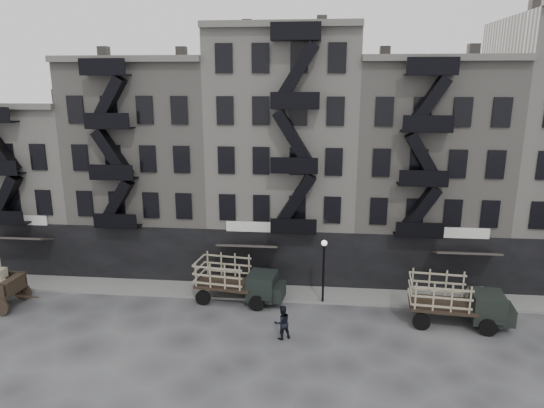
# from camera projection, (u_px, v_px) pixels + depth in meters

# --- Properties ---
(ground) EXTENTS (140.00, 140.00, 0.00)m
(ground) POSITION_uv_depth(u_px,v_px,m) (272.00, 321.00, 28.83)
(ground) COLOR #38383A
(ground) RESTS_ON ground
(sidewalk) EXTENTS (55.00, 2.50, 0.15)m
(sidewalk) POSITION_uv_depth(u_px,v_px,m) (278.00, 293.00, 32.43)
(sidewalk) COLOR slate
(sidewalk) RESTS_ON ground
(building_west) EXTENTS (10.00, 11.35, 13.20)m
(building_west) POSITION_uv_depth(u_px,v_px,m) (35.00, 181.00, 38.70)
(building_west) COLOR #AEAAA0
(building_west) RESTS_ON ground
(building_midwest) EXTENTS (10.00, 11.35, 16.20)m
(building_midwest) POSITION_uv_depth(u_px,v_px,m) (156.00, 165.00, 37.36)
(building_midwest) COLOR gray
(building_midwest) RESTS_ON ground
(building_center) EXTENTS (10.00, 11.35, 18.20)m
(building_center) POSITION_uv_depth(u_px,v_px,m) (285.00, 154.00, 36.15)
(building_center) COLOR #AEAAA0
(building_center) RESTS_ON ground
(building_mideast) EXTENTS (10.00, 11.35, 16.20)m
(building_mideast) POSITION_uv_depth(u_px,v_px,m) (421.00, 170.00, 35.44)
(building_mideast) COLOR gray
(building_mideast) RESTS_ON ground
(lamp_post) EXTENTS (0.36, 0.36, 4.28)m
(lamp_post) POSITION_uv_depth(u_px,v_px,m) (324.00, 263.00, 30.35)
(lamp_post) COLOR black
(lamp_post) RESTS_ON ground
(stake_truck_west) EXTENTS (5.85, 2.93, 2.83)m
(stake_truck_west) POSITION_uv_depth(u_px,v_px,m) (237.00, 277.00, 31.06)
(stake_truck_west) COLOR black
(stake_truck_west) RESTS_ON ground
(stake_truck_east) EXTENTS (5.91, 2.83, 2.88)m
(stake_truck_east) POSITION_uv_depth(u_px,v_px,m) (457.00, 298.00, 28.08)
(stake_truck_east) COLOR black
(stake_truck_east) RESTS_ON ground
(car_east) EXTENTS (1.90, 4.12, 1.37)m
(car_east) POSITION_uv_depth(u_px,v_px,m) (488.00, 304.00, 29.50)
(car_east) COLOR beige
(car_east) RESTS_ON ground
(pedestrian_mid) EXTENTS (1.18, 1.09, 1.95)m
(pedestrian_mid) POSITION_uv_depth(u_px,v_px,m) (282.00, 322.00, 26.66)
(pedestrian_mid) COLOR black
(pedestrian_mid) RESTS_ON ground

